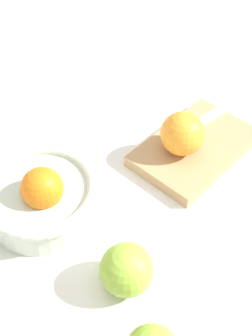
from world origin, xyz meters
The scene contains 6 objects.
ground_plane centered at (0.00, 0.00, 0.00)m, with size 2.40×2.40×0.00m, color silver.
bowl centered at (-0.19, 0.09, 0.04)m, with size 0.20×0.20×0.10m.
cutting_board centered at (0.11, 0.03, 0.01)m, with size 0.23×0.15×0.02m, color tan.
orange_on_board centered at (0.07, 0.04, 0.06)m, with size 0.08×0.08×0.08m, color orange.
knife centered at (0.16, 0.07, 0.03)m, with size 0.16×0.02×0.01m.
apple_front_left_2 centered at (-0.17, -0.10, 0.04)m, with size 0.08×0.08×0.08m, color #8EB738.
Camera 1 is at (-0.38, -0.37, 0.61)m, focal length 48.92 mm.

